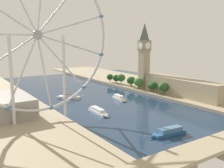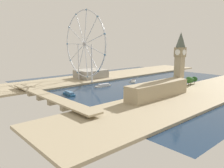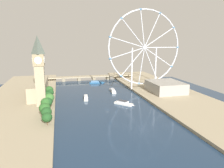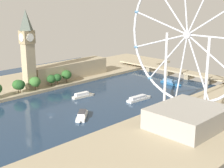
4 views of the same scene
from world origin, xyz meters
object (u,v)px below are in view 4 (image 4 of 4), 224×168
(parliament_block, at_px, (69,70))
(tour_boat_1, at_px, (171,82))
(ferris_wheel, at_px, (187,36))
(river_bridge, at_px, (179,72))
(riverside_hall, at_px, (187,118))
(tour_boat_3, at_px, (139,98))
(tour_boat_2, at_px, (82,115))
(clock_tower, at_px, (28,48))
(tour_boat_0, at_px, (83,95))

(parliament_block, xyz_separation_m, tour_boat_1, (96.83, 72.03, -10.51))
(ferris_wheel, bearing_deg, river_bridge, 125.54)
(riverside_hall, xyz_separation_m, tour_boat_1, (-88.95, 103.96, -8.59))
(tour_boat_3, bearing_deg, parliament_block, 93.04)
(parliament_block, bearing_deg, tour_boat_1, 36.65)
(tour_boat_1, height_order, tour_boat_2, tour_boat_1)
(riverside_hall, height_order, tour_boat_1, riverside_hall)
(tour_boat_2, bearing_deg, ferris_wheel, 99.47)
(river_bridge, bearing_deg, parliament_block, -127.02)
(tour_boat_2, height_order, tour_boat_3, tour_boat_2)
(riverside_hall, height_order, tour_boat_3, riverside_hall)
(clock_tower, distance_m, river_bridge, 189.09)
(parliament_block, bearing_deg, tour_boat_3, -0.27)
(parliament_block, bearing_deg, tour_boat_2, -33.28)
(parliament_block, relative_size, tour_boat_2, 4.14)
(clock_tower, bearing_deg, tour_boat_0, 24.18)
(clock_tower, relative_size, tour_boat_3, 2.60)
(clock_tower, distance_m, ferris_wheel, 166.73)
(clock_tower, distance_m, tour_boat_3, 126.74)
(river_bridge, bearing_deg, riverside_hall, -53.97)
(clock_tower, distance_m, tour_boat_1, 164.69)
(ferris_wheel, xyz_separation_m, tour_boat_1, (-65.29, 73.43, -65.83))
(clock_tower, xyz_separation_m, tour_boat_1, (89.70, 130.91, -44.06))
(ferris_wheel, xyz_separation_m, tour_boat_3, (-51.56, 0.87, -66.05))
(ferris_wheel, bearing_deg, clock_tower, -159.65)
(tour_boat_3, bearing_deg, clock_tower, 122.74)
(ferris_wheel, height_order, tour_boat_1, ferris_wheel)
(river_bridge, xyz_separation_m, tour_boat_0, (-18.56, -142.98, -3.93))
(riverside_hall, distance_m, river_bridge, 175.21)
(tour_boat_2, bearing_deg, clock_tower, -138.96)
(river_bridge, distance_m, tour_boat_0, 144.23)
(tour_boat_0, bearing_deg, tour_boat_2, -124.29)
(ferris_wheel, height_order, river_bridge, ferris_wheel)
(clock_tower, relative_size, parliament_block, 0.82)
(tour_boat_1, relative_size, tour_boat_3, 0.95)
(tour_boat_3, bearing_deg, tour_boat_0, 128.53)
(parliament_block, distance_m, tour_boat_1, 121.14)
(tour_boat_1, bearing_deg, riverside_hall, -43.52)
(ferris_wheel, relative_size, tour_boat_2, 5.08)
(parliament_block, relative_size, river_bridge, 0.53)
(riverside_hall, bearing_deg, parliament_block, 170.25)
(tour_boat_1, distance_m, tour_boat_3, 73.84)
(clock_tower, height_order, riverside_hall, clock_tower)
(parliament_block, height_order, riverside_hall, parliament_block)
(ferris_wheel, distance_m, river_bridge, 149.94)
(ferris_wheel, height_order, tour_boat_0, ferris_wheel)
(tour_boat_1, relative_size, tour_boat_2, 1.24)
(clock_tower, bearing_deg, tour_boat_1, 55.58)
(parliament_block, xyz_separation_m, tour_boat_2, (107.57, -70.61, -10.66))
(river_bridge, xyz_separation_m, tour_boat_3, (27.80, -110.24, -4.11))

